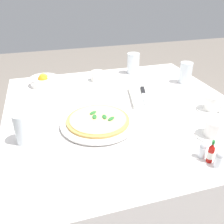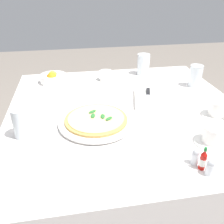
# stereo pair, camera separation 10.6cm
# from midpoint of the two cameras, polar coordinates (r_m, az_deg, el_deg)

# --- Properties ---
(ground_plane) EXTENTS (8.00, 8.00, 0.00)m
(ground_plane) POSITION_cam_midpoint_polar(r_m,az_deg,el_deg) (1.62, 4.55, -22.95)
(ground_plane) COLOR slate
(dining_table) EXTENTS (1.07, 1.07, 0.74)m
(dining_table) POSITION_cam_midpoint_polar(r_m,az_deg,el_deg) (1.20, 5.66, -4.98)
(dining_table) COLOR white
(dining_table) RESTS_ON ground_plane
(pizza_plate) EXTENTS (0.31, 0.31, 0.02)m
(pizza_plate) POSITION_cam_midpoint_polar(r_m,az_deg,el_deg) (1.00, -0.70, -2.39)
(pizza_plate) COLOR white
(pizza_plate) RESTS_ON dining_table
(pizza) EXTENTS (0.26, 0.26, 0.02)m
(pizza) POSITION_cam_midpoint_polar(r_m,az_deg,el_deg) (1.00, -0.70, -1.70)
(pizza) COLOR tan
(pizza) RESTS_ON pizza_plate
(coffee_cup_right_edge) EXTENTS (0.13, 0.13, 0.07)m
(coffee_cup_right_edge) POSITION_cam_midpoint_polar(r_m,az_deg,el_deg) (1.17, 25.88, 0.46)
(coffee_cup_right_edge) COLOR white
(coffee_cup_right_edge) RESTS_ON dining_table
(coffee_cup_back_corner) EXTENTS (0.13, 0.13, 0.07)m
(coffee_cup_back_corner) POSITION_cam_midpoint_polar(r_m,az_deg,el_deg) (0.98, 25.46, -5.12)
(coffee_cup_back_corner) COLOR white
(coffee_cup_back_corner) RESTS_ON dining_table
(coffee_cup_left_edge) EXTENTS (0.13, 0.13, 0.06)m
(coffee_cup_left_edge) POSITION_cam_midpoint_polar(r_m,az_deg,el_deg) (1.43, 0.73, 8.24)
(coffee_cup_left_edge) COLOR white
(coffee_cup_left_edge) RESTS_ON dining_table
(water_glass_far_right) EXTENTS (0.07, 0.07, 0.12)m
(water_glass_far_right) POSITION_cam_midpoint_polar(r_m,az_deg,el_deg) (1.44, 20.88, 7.53)
(water_glass_far_right) COLOR white
(water_glass_far_right) RESTS_ON dining_table
(water_glass_far_left) EXTENTS (0.07, 0.07, 0.12)m
(water_glass_far_left) POSITION_cam_midpoint_polar(r_m,az_deg,el_deg) (0.96, -17.21, -2.87)
(water_glass_far_left) COLOR white
(water_glass_far_left) RESTS_ON dining_table
(water_glass_center_back) EXTENTS (0.08, 0.08, 0.13)m
(water_glass_center_back) POSITION_cam_midpoint_polar(r_m,az_deg,el_deg) (1.55, 9.29, 10.60)
(water_glass_center_back) COLOR white
(water_glass_center_back) RESTS_ON dining_table
(napkin_folded) EXTENTS (0.24, 0.18, 0.02)m
(napkin_folded) POSITION_cam_midpoint_polar(r_m,az_deg,el_deg) (1.22, 10.87, 3.08)
(napkin_folded) COLOR white
(napkin_folded) RESTS_ON dining_table
(dinner_knife) EXTENTS (0.19, 0.07, 0.01)m
(dinner_knife) POSITION_cam_midpoint_polar(r_m,az_deg,el_deg) (1.21, 10.93, 3.61)
(dinner_knife) COLOR silver
(dinner_knife) RESTS_ON napkin_folded
(citrus_bowl) EXTENTS (0.15, 0.15, 0.07)m
(citrus_bowl) POSITION_cam_midpoint_polar(r_m,az_deg,el_deg) (1.44, -11.54, 7.73)
(citrus_bowl) COLOR white
(citrus_bowl) RESTS_ON dining_table
(hot_sauce_bottle) EXTENTS (0.02, 0.02, 0.08)m
(hot_sauce_bottle) POSITION_cam_midpoint_polar(r_m,az_deg,el_deg) (0.84, 23.94, -10.36)
(hot_sauce_bottle) COLOR #B7140F
(hot_sauce_bottle) RESTS_ON dining_table
(salt_shaker) EXTENTS (0.03, 0.03, 0.06)m
(salt_shaker) POSITION_cam_midpoint_polar(r_m,az_deg,el_deg) (0.84, 25.40, -11.87)
(salt_shaker) COLOR white
(salt_shaker) RESTS_ON dining_table
(pepper_shaker) EXTENTS (0.03, 0.03, 0.06)m
(pepper_shaker) POSITION_cam_midpoint_polar(r_m,az_deg,el_deg) (0.86, 22.30, -9.83)
(pepper_shaker) COLOR white
(pepper_shaker) RESTS_ON dining_table
(menu_card) EXTENTS (0.04, 0.08, 0.06)m
(menu_card) POSITION_cam_midpoint_polar(r_m,az_deg,el_deg) (1.28, 23.02, 3.37)
(menu_card) COLOR white
(menu_card) RESTS_ON dining_table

